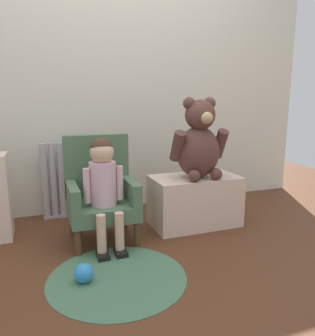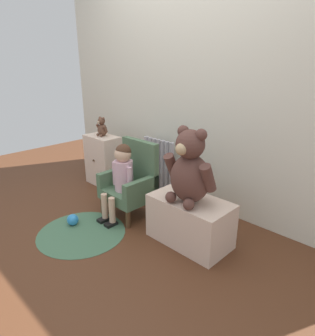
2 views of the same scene
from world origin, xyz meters
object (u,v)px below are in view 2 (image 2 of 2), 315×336
(radiator, at_px, (158,167))
(small_teddy_bear, at_px, (102,128))
(small_dresser, at_px, (103,160))
(child_armchair, at_px, (132,182))
(child_figure, at_px, (122,172))
(large_teddy_bear, at_px, (190,170))
(toy_ball, at_px, (73,220))
(low_bench, at_px, (190,221))
(floor_rug, at_px, (82,233))

(radiator, bearing_deg, small_teddy_bear, -156.46)
(small_dresser, relative_size, child_armchair, 0.83)
(child_figure, distance_m, large_teddy_bear, 0.73)
(toy_ball, bearing_deg, child_figure, 64.72)
(radiator, xyz_separation_m, toy_ball, (-0.04, -1.04, -0.25))
(radiator, height_order, small_teddy_bear, small_teddy_bear)
(radiator, relative_size, low_bench, 0.94)
(radiator, bearing_deg, large_teddy_bear, -32.50)
(large_teddy_bear, relative_size, small_teddy_bear, 2.66)
(low_bench, bearing_deg, toy_ball, -149.51)
(child_armchair, relative_size, small_teddy_bear, 3.23)
(radiator, distance_m, small_dresser, 0.69)
(small_teddy_bear, xyz_separation_m, toy_ball, (0.58, -0.77, -0.62))
(child_armchair, relative_size, large_teddy_bear, 1.21)
(low_bench, xyz_separation_m, floor_rug, (-0.73, -0.55, -0.18))
(small_teddy_bear, bearing_deg, child_figure, -24.63)
(radiator, distance_m, child_figure, 0.66)
(child_figure, relative_size, low_bench, 1.09)
(small_dresser, distance_m, toy_ball, 0.99)
(low_bench, bearing_deg, child_armchair, 179.91)
(small_teddy_bear, relative_size, floor_rug, 0.29)
(child_armchair, xyz_separation_m, floor_rug, (-0.03, -0.55, -0.31))
(floor_rug, distance_m, toy_ball, 0.18)
(large_teddy_bear, xyz_separation_m, small_teddy_bear, (-1.48, 0.28, 0.05))
(small_teddy_bear, bearing_deg, small_dresser, -144.47)
(child_armchair, xyz_separation_m, large_teddy_bear, (0.71, -0.04, 0.31))
(radiator, bearing_deg, small_dresser, -156.31)
(large_teddy_bear, bearing_deg, toy_ball, -151.31)
(small_dresser, xyz_separation_m, low_bench, (1.48, -0.24, -0.10))
(radiator, xyz_separation_m, large_teddy_bear, (0.86, -0.55, 0.33))
(low_bench, xyz_separation_m, large_teddy_bear, (0.01, -0.03, 0.44))
(small_dresser, height_order, toy_ball, small_dresser)
(child_armchair, bearing_deg, child_figure, -90.00)
(large_teddy_bear, height_order, floor_rug, large_teddy_bear)
(radiator, height_order, floor_rug, radiator)
(radiator, relative_size, small_teddy_bear, 2.79)
(low_bench, distance_m, toy_ball, 1.05)
(toy_ball, bearing_deg, child_armchair, 69.62)
(small_teddy_bear, relative_size, toy_ball, 2.12)
(radiator, xyz_separation_m, small_dresser, (-0.63, -0.28, -0.01))
(radiator, distance_m, large_teddy_bear, 1.07)
(radiator, distance_m, low_bench, 1.00)
(small_dresser, distance_m, child_figure, 0.87)
(child_armchair, height_order, large_teddy_bear, large_teddy_bear)
(small_teddy_bear, distance_m, floor_rug, 1.28)
(radiator, distance_m, child_armchair, 0.54)
(small_dresser, height_order, child_armchair, child_armchair)
(child_armchair, bearing_deg, toy_ball, -110.38)
(floor_rug, bearing_deg, child_armchair, 87.34)
(child_armchair, xyz_separation_m, child_figure, (-0.00, -0.11, 0.13))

